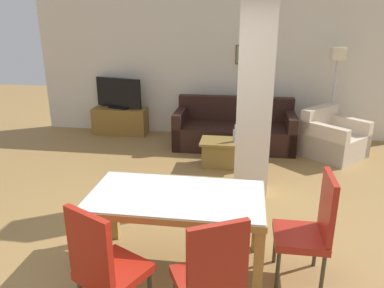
% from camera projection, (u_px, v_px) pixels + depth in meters
% --- Properties ---
extents(ground_plane, '(18.00, 18.00, 0.00)m').
position_uv_depth(ground_plane, '(177.00, 265.00, 3.65)').
color(ground_plane, olive).
extents(back_wall, '(7.20, 0.09, 2.70)m').
position_uv_depth(back_wall, '(217.00, 67.00, 7.27)').
color(back_wall, beige).
rests_on(back_wall, ground_plane).
extents(divider_pillar, '(0.44, 0.39, 2.70)m').
position_uv_depth(divider_pillar, '(255.00, 94.00, 4.79)').
color(divider_pillar, beige).
rests_on(divider_pillar, ground_plane).
extents(dining_table, '(1.61, 0.86, 0.77)m').
position_uv_depth(dining_table, '(176.00, 210.00, 3.46)').
color(dining_table, '#A27534').
rests_on(dining_table, ground_plane).
extents(dining_chair_near_right, '(0.62, 0.62, 1.04)m').
position_uv_depth(dining_chair_near_right, '(211.00, 275.00, 2.68)').
color(dining_chair_near_right, maroon).
rests_on(dining_chair_near_right, ground_plane).
extents(dining_chair_near_left, '(0.62, 0.62, 1.04)m').
position_uv_depth(dining_chair_near_left, '(104.00, 264.00, 2.80)').
color(dining_chair_near_left, '#9F1D10').
rests_on(dining_chair_near_left, ground_plane).
extents(dining_chair_head_right, '(0.46, 0.46, 1.04)m').
position_uv_depth(dining_chair_head_right, '(311.00, 226.00, 3.31)').
color(dining_chair_head_right, '#A12419').
rests_on(dining_chair_head_right, ground_plane).
extents(sofa, '(2.15, 0.91, 0.87)m').
position_uv_depth(sofa, '(234.00, 131.00, 6.87)').
color(sofa, black).
rests_on(sofa, ground_plane).
extents(armchair, '(1.22, 1.22, 0.81)m').
position_uv_depth(armchair, '(332.00, 140.00, 6.42)').
color(armchair, beige).
rests_on(armchair, ground_plane).
extents(coffee_table, '(0.78, 0.49, 0.43)m').
position_uv_depth(coffee_table, '(225.00, 153.00, 6.00)').
color(coffee_table, olive).
rests_on(coffee_table, ground_plane).
extents(bottle, '(0.07, 0.07, 0.28)m').
position_uv_depth(bottle, '(235.00, 135.00, 5.85)').
color(bottle, '#B2B7BC').
rests_on(bottle, coffee_table).
extents(tv_stand, '(1.09, 0.40, 0.53)m').
position_uv_depth(tv_stand, '(120.00, 121.00, 7.63)').
color(tv_stand, olive).
rests_on(tv_stand, ground_plane).
extents(tv_screen, '(0.98, 0.30, 0.61)m').
position_uv_depth(tv_screen, '(119.00, 94.00, 7.45)').
color(tv_screen, black).
rests_on(tv_screen, tv_stand).
extents(floor_lamp, '(0.29, 0.29, 1.80)m').
position_uv_depth(floor_lamp, '(337.00, 64.00, 6.52)').
color(floor_lamp, '#B7B7BC').
rests_on(floor_lamp, ground_plane).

